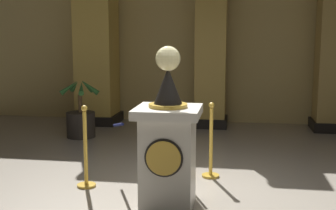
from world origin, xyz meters
TOP-DOWN VIEW (x-y plane):
  - ground_plane at (0.00, 0.00)m, footprint 11.64×11.64m
  - back_wall at (0.00, 4.95)m, footprint 11.64×0.16m
  - pedestal_clock at (-0.18, -0.26)m, footprint 0.71×0.71m
  - stanchion_near at (0.23, 0.89)m, footprint 0.24×0.24m
  - stanchion_far at (-1.32, 0.24)m, footprint 0.24×0.24m
  - velvet_rope at (-0.55, 0.56)m, footprint 1.14×1.12m
  - column_left at (-2.49, 4.36)m, footprint 0.96×0.96m
  - column_right at (2.49, 4.36)m, footprint 0.83×0.83m
  - column_centre_rear at (0.00, 4.36)m, footprint 0.75×0.75m
  - potted_palm_left at (-2.37, 2.94)m, footprint 0.73×0.73m

SIDE VIEW (x-z plane):
  - ground_plane at x=0.00m, z-range 0.00..0.00m
  - potted_palm_left at x=-2.37m, z-range -0.23..0.90m
  - stanchion_near at x=0.23m, z-range -0.16..0.88m
  - stanchion_far at x=-1.32m, z-range -0.16..0.90m
  - pedestal_clock at x=-0.18m, z-range -0.19..1.63m
  - velvet_rope at x=-0.55m, z-range 0.68..0.90m
  - column_right at x=2.49m, z-range -0.01..3.94m
  - column_left at x=-2.49m, z-range -0.01..3.94m
  - column_centre_rear at x=0.00m, z-range -0.01..3.94m
  - back_wall at x=0.00m, z-range 0.00..4.11m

